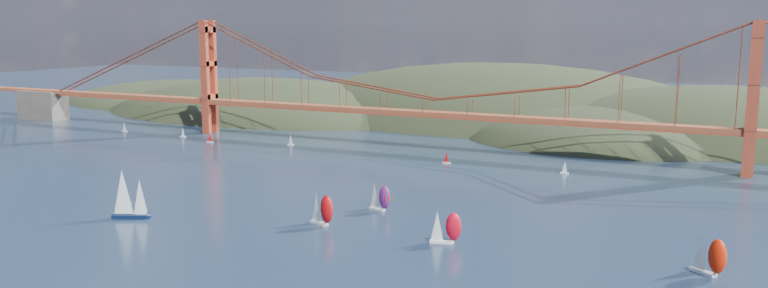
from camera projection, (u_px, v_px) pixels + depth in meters
ground at (121, 281)px, 159.61m from camera, size 1200.00×1200.00×0.00m
headlands at (586, 151)px, 389.53m from camera, size 725.00×225.00×96.00m
bridge at (433, 75)px, 314.99m from camera, size 552.00×12.00×55.00m
sloop_navy at (128, 195)px, 208.97m from camera, size 10.60×8.34×15.46m
racer_0 at (321, 208)px, 202.45m from camera, size 8.78×5.70×9.82m
racer_1 at (445, 227)px, 185.63m from camera, size 8.09×4.53×9.07m
racer_2 at (708, 254)px, 162.55m from camera, size 8.53×7.19×9.84m
racer_rwb at (379, 197)px, 217.97m from camera, size 7.87×4.72×8.81m
distant_boat_0 at (124, 127)px, 374.28m from camera, size 3.00×2.00×4.70m
distant_boat_1 at (183, 132)px, 356.12m from camera, size 3.00×2.00×4.70m
distant_boat_2 at (210, 137)px, 341.13m from camera, size 3.00×2.00×4.70m
distant_boat_3 at (291, 140)px, 332.68m from camera, size 3.00×2.00×4.70m
distant_boat_8 at (565, 167)px, 270.38m from camera, size 3.00×2.00×4.70m
distant_boat_9 at (447, 157)px, 290.22m from camera, size 3.00×2.00×4.70m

